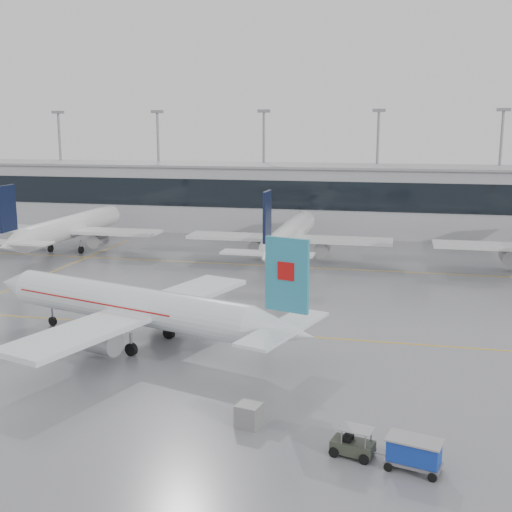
% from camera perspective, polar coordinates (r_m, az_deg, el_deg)
% --- Properties ---
extents(ground, '(320.00, 320.00, 0.00)m').
position_cam_1_polar(ground, '(61.76, -2.45, -6.70)').
color(ground, gray).
rests_on(ground, ground).
extents(taxi_line_main, '(120.00, 0.25, 0.01)m').
position_cam_1_polar(taxi_line_main, '(61.76, -2.45, -6.69)').
color(taxi_line_main, gold).
rests_on(taxi_line_main, ground).
extents(taxi_line_north, '(120.00, 0.25, 0.01)m').
position_cam_1_polar(taxi_line_north, '(90.08, 2.51, -0.92)').
color(taxi_line_north, gold).
rests_on(taxi_line_north, ground).
extents(taxi_line_cross, '(0.25, 60.00, 0.01)m').
position_cam_1_polar(taxi_line_cross, '(86.97, -19.22, -2.00)').
color(taxi_line_cross, gold).
rests_on(taxi_line_cross, ground).
extents(terminal, '(180.00, 15.00, 12.00)m').
position_cam_1_polar(terminal, '(120.39, 5.24, 5.03)').
color(terminal, '#A4A4A8').
rests_on(terminal, ground).
extents(terminal_glass, '(180.00, 0.20, 5.00)m').
position_cam_1_polar(terminal_glass, '(112.79, 4.75, 5.38)').
color(terminal_glass, black).
rests_on(terminal_glass, ground).
extents(terminal_roof, '(182.00, 16.00, 0.40)m').
position_cam_1_polar(terminal_roof, '(119.87, 5.29, 7.98)').
color(terminal_roof, gray).
rests_on(terminal_roof, ground).
extents(light_masts, '(156.40, 1.00, 22.60)m').
position_cam_1_polar(light_masts, '(125.76, 5.66, 8.65)').
color(light_masts, gray).
rests_on(light_masts, ground).
extents(air_canada_jet, '(34.64, 28.02, 10.99)m').
position_cam_1_polar(air_canada_jet, '(57.98, -10.35, -4.50)').
color(air_canada_jet, white).
rests_on(air_canada_jet, ground).
extents(parked_jet_b, '(29.64, 36.96, 11.72)m').
position_cam_1_polar(parked_jet_b, '(104.61, -16.34, 2.41)').
color(parked_jet_b, silver).
rests_on(parked_jet_b, ground).
extents(parked_jet_c, '(29.64, 36.96, 11.72)m').
position_cam_1_polar(parked_jet_c, '(92.95, 2.93, 1.78)').
color(parked_jet_c, silver).
rests_on(parked_jet_c, ground).
extents(baggage_tug, '(3.78, 2.10, 1.80)m').
position_cam_1_polar(baggage_tug, '(39.95, 8.59, -16.33)').
color(baggage_tug, '#30352A').
rests_on(baggage_tug, ground).
extents(baggage_cart, '(3.39, 2.40, 1.90)m').
position_cam_1_polar(baggage_cart, '(38.92, 13.86, -16.55)').
color(baggage_cart, gray).
rests_on(baggage_cart, ground).
extents(gse_unit, '(1.79, 1.70, 1.52)m').
position_cam_1_polar(gse_unit, '(42.90, -0.64, -13.98)').
color(gse_unit, gray).
rests_on(gse_unit, ground).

